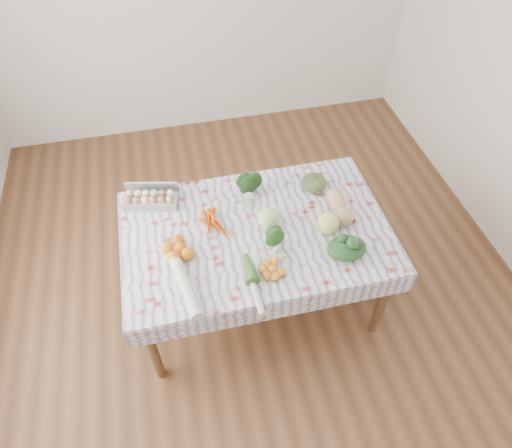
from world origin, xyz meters
name	(u,v)px	position (x,y,z in m)	size (l,w,h in m)	color
ground	(256,297)	(0.00, 0.00, 0.00)	(4.50, 4.50, 0.00)	brown
dining_table	(256,239)	(0.00, 0.00, 0.68)	(1.60, 1.00, 0.75)	brown
tablecloth	(256,231)	(0.00, 0.00, 0.76)	(1.66, 1.06, 0.01)	white
egg_carton	(150,200)	(-0.62, 0.36, 0.81)	(0.34, 0.14, 0.09)	#9D9D98
carrot_bunch	(214,224)	(-0.25, 0.09, 0.78)	(0.20, 0.18, 0.04)	#D24303
kale_bunch	(248,188)	(0.02, 0.31, 0.83)	(0.16, 0.14, 0.14)	#163812
kabocha_squash	(314,183)	(0.46, 0.28, 0.82)	(0.17, 0.17, 0.11)	#44542D
cabbage	(269,218)	(0.08, 0.02, 0.83)	(0.14, 0.14, 0.14)	#C6E18B
butternut_squash	(340,207)	(0.55, 0.02, 0.83)	(0.13, 0.28, 0.13)	tan
orange_cluster	(180,249)	(-0.48, -0.07, 0.80)	(0.25, 0.25, 0.08)	orange
broccoli	(271,244)	(0.05, -0.17, 0.81)	(0.14, 0.14, 0.10)	#22521C
mandarin_cluster	(273,268)	(0.02, -0.33, 0.79)	(0.18, 0.18, 0.06)	orange
grapefruit	(328,223)	(0.43, -0.10, 0.83)	(0.14, 0.14, 0.14)	#F0F175
spinach_bag	(346,248)	(0.48, -0.30, 0.81)	(0.23, 0.19, 0.10)	#193819
daikon	(185,284)	(-0.48, -0.33, 0.80)	(0.07, 0.07, 0.48)	white
leek	(254,285)	(-0.11, -0.41, 0.78)	(0.04, 0.04, 0.38)	beige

